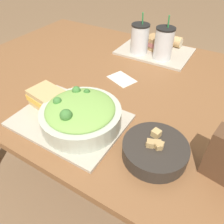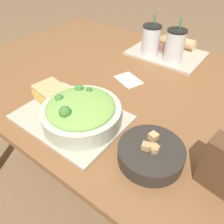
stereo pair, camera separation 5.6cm
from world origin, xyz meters
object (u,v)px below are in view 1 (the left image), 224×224
at_px(baguette_near, 86,96).
at_px(napkin_folded, 122,79).
at_px(soup_bowl, 155,150).
at_px(sandwich_far, 156,43).
at_px(salad_bowl, 81,114).
at_px(baguette_far, 173,41).
at_px(drink_cup_dark, 140,40).
at_px(sandwich_near, 47,98).
at_px(drink_cup_red, 164,44).

height_order(baguette_near, napkin_folded, baguette_near).
relative_size(soup_bowl, sandwich_far, 1.47).
distance_m(salad_bowl, soup_bowl, 0.27).
relative_size(baguette_far, drink_cup_dark, 0.52).
relative_size(sandwich_near, baguette_near, 1.18).
distance_m(soup_bowl, baguette_far, 0.82).
height_order(sandwich_near, drink_cup_dark, drink_cup_dark).
relative_size(drink_cup_dark, napkin_folded, 1.46).
height_order(salad_bowl, baguette_near, salad_bowl).
bearing_deg(baguette_far, baguette_near, 174.91).
bearing_deg(sandwich_near, baguette_far, 82.21).
distance_m(soup_bowl, napkin_folded, 0.45).
bearing_deg(baguette_far, napkin_folded, 173.83).
height_order(sandwich_far, baguette_far, sandwich_far).
bearing_deg(salad_bowl, sandwich_far, 91.63).
bearing_deg(napkin_folded, baguette_near, -96.79).
bearing_deg(drink_cup_red, baguette_near, -102.52).
xyz_separation_m(salad_bowl, baguette_near, (-0.06, 0.11, -0.02)).
relative_size(salad_bowl, napkin_folded, 1.89).
xyz_separation_m(baguette_near, sandwich_far, (0.04, 0.61, 0.00)).
distance_m(salad_bowl, sandwich_near, 0.18).
xyz_separation_m(salad_bowl, drink_cup_dark, (-0.08, 0.62, 0.03)).
distance_m(drink_cup_red, napkin_folded, 0.30).
distance_m(salad_bowl, drink_cup_dark, 0.62).
bearing_deg(sandwich_far, baguette_far, 64.23).
bearing_deg(drink_cup_dark, drink_cup_red, 0.00).
bearing_deg(drink_cup_red, sandwich_far, 128.28).
bearing_deg(soup_bowl, baguette_near, 163.45).
relative_size(sandwich_near, sandwich_far, 1.04).
xyz_separation_m(salad_bowl, sandwich_near, (-0.18, 0.02, -0.01)).
relative_size(baguette_near, drink_cup_red, 0.54).
xyz_separation_m(salad_bowl, baguette_far, (0.05, 0.80, -0.02)).
height_order(baguette_near, baguette_far, same).
bearing_deg(sandwich_far, baguette_near, -80.65).
height_order(baguette_near, drink_cup_dark, drink_cup_dark).
bearing_deg(napkin_folded, sandwich_near, -114.47).
relative_size(baguette_near, baguette_far, 1.08).
relative_size(baguette_far, drink_cup_red, 0.50).
xyz_separation_m(soup_bowl, baguette_near, (-0.33, 0.10, 0.01)).
relative_size(drink_cup_dark, drink_cup_red, 0.97).
bearing_deg(napkin_folded, salad_bowl, -84.87).
bearing_deg(drink_cup_dark, baguette_far, 54.92).
bearing_deg(soup_bowl, sandwich_near, 178.40).
xyz_separation_m(baguette_far, drink_cup_dark, (-0.13, -0.18, 0.04)).
bearing_deg(drink_cup_dark, soup_bowl, -60.37).
height_order(drink_cup_dark, drink_cup_red, drink_cup_red).
height_order(salad_bowl, drink_cup_dark, drink_cup_dark).
bearing_deg(baguette_far, salad_bowl, -179.72).
bearing_deg(drink_cup_red, drink_cup_dark, -180.00).
relative_size(baguette_near, napkin_folded, 0.81).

